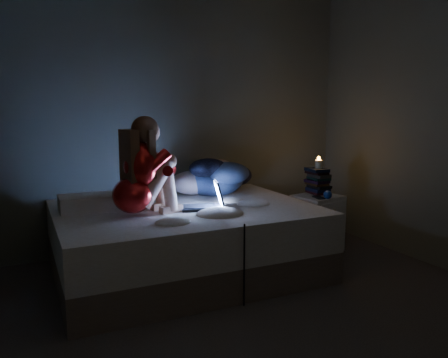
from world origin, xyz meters
TOP-DOWN VIEW (x-y plane):
  - floor at (0.00, 0.00)m, footprint 3.60×3.80m
  - wall_back at (0.00, 1.91)m, footprint 3.60×0.02m
  - bed at (-0.27, 1.10)m, footprint 2.08×1.56m
  - pillow at (-1.03, 1.31)m, footprint 0.42×0.30m
  - woman at (-0.74, 0.95)m, footprint 0.53×0.41m
  - laptop at (-0.17, 0.95)m, footprint 0.40×0.33m
  - clothes_pile at (0.19, 1.53)m, footprint 0.70×0.60m
  - nightstand at (1.11, 1.11)m, footprint 0.48×0.44m
  - book_stack at (1.17, 1.19)m, footprint 0.19×0.25m
  - candle at (1.17, 1.19)m, footprint 0.07×0.07m
  - phone at (1.03, 1.03)m, footprint 0.12×0.16m
  - blue_orb at (1.06, 0.95)m, footprint 0.08×0.08m

SIDE VIEW (x-z plane):
  - floor at x=0.00m, z-range -0.02..0.00m
  - nightstand at x=1.11m, z-range 0.00..0.55m
  - bed at x=-0.27m, z-range 0.00..0.57m
  - phone at x=1.03m, z-range 0.55..0.56m
  - blue_orb at x=1.06m, z-range 0.55..0.63m
  - pillow at x=-1.03m, z-range 0.57..0.70m
  - book_stack at x=1.17m, z-range 0.55..0.82m
  - laptop at x=-0.17m, z-range 0.57..0.81m
  - clothes_pile at x=0.19m, z-range 0.57..0.94m
  - candle at x=1.17m, z-range 0.82..0.90m
  - woman at x=-0.74m, z-range 0.57..1.34m
  - wall_back at x=0.00m, z-range 0.00..2.60m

